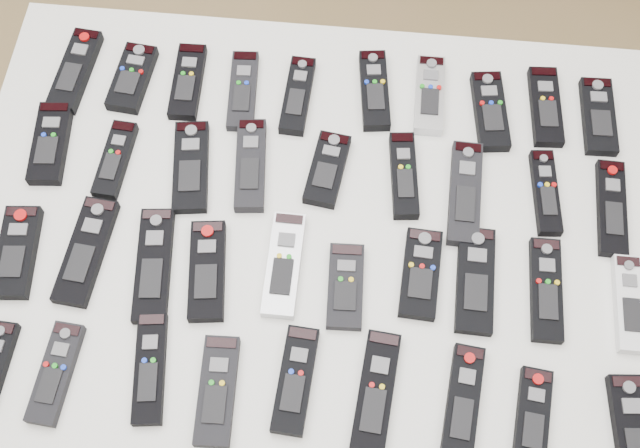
# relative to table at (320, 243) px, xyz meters

# --- Properties ---
(ground) EXTENTS (4.00, 4.00, 0.00)m
(ground) POSITION_rel_table_xyz_m (-0.06, -0.08, -0.72)
(ground) COLOR #9C854F
(ground) RESTS_ON ground
(table) EXTENTS (1.25, 0.88, 0.78)m
(table) POSITION_rel_table_xyz_m (0.00, 0.00, 0.00)
(table) COLOR white
(table) RESTS_ON ground
(remote_0) EXTENTS (0.07, 0.18, 0.02)m
(remote_0) POSITION_rel_table_xyz_m (-0.49, 0.28, 0.07)
(remote_0) COLOR black
(remote_0) RESTS_ON table
(remote_1) EXTENTS (0.07, 0.15, 0.02)m
(remote_1) POSITION_rel_table_xyz_m (-0.38, 0.27, 0.07)
(remote_1) COLOR black
(remote_1) RESTS_ON table
(remote_2) EXTENTS (0.06, 0.16, 0.02)m
(remote_2) POSITION_rel_table_xyz_m (-0.28, 0.28, 0.07)
(remote_2) COLOR black
(remote_2) RESTS_ON table
(remote_3) EXTENTS (0.06, 0.17, 0.02)m
(remote_3) POSITION_rel_table_xyz_m (-0.17, 0.27, 0.07)
(remote_3) COLOR black
(remote_3) RESTS_ON table
(remote_4) EXTENTS (0.05, 0.16, 0.02)m
(remote_4) POSITION_rel_table_xyz_m (-0.07, 0.26, 0.07)
(remote_4) COLOR black
(remote_4) RESTS_ON table
(remote_5) EXTENTS (0.07, 0.17, 0.02)m
(remote_5) POSITION_rel_table_xyz_m (0.07, 0.29, 0.07)
(remote_5) COLOR black
(remote_5) RESTS_ON table
(remote_6) EXTENTS (0.05, 0.16, 0.02)m
(remote_6) POSITION_rel_table_xyz_m (0.18, 0.29, 0.07)
(remote_6) COLOR #B7B7BC
(remote_6) RESTS_ON table
(remote_7) EXTENTS (0.07, 0.17, 0.02)m
(remote_7) POSITION_rel_table_xyz_m (0.29, 0.26, 0.07)
(remote_7) COLOR black
(remote_7) RESTS_ON table
(remote_8) EXTENTS (0.06, 0.17, 0.02)m
(remote_8) POSITION_rel_table_xyz_m (0.39, 0.28, 0.07)
(remote_8) COLOR black
(remote_8) RESTS_ON table
(remote_9) EXTENTS (0.06, 0.16, 0.02)m
(remote_9) POSITION_rel_table_xyz_m (0.49, 0.27, 0.07)
(remote_9) COLOR black
(remote_9) RESTS_ON table
(remote_10) EXTENTS (0.07, 0.17, 0.02)m
(remote_10) POSITION_rel_table_xyz_m (-0.50, 0.12, 0.07)
(remote_10) COLOR black
(remote_10) RESTS_ON table
(remote_11) EXTENTS (0.05, 0.15, 0.02)m
(remote_11) POSITION_rel_table_xyz_m (-0.38, 0.10, 0.07)
(remote_11) COLOR black
(remote_11) RESTS_ON table
(remote_12) EXTENTS (0.08, 0.18, 0.02)m
(remote_12) POSITION_rel_table_xyz_m (-0.24, 0.09, 0.07)
(remote_12) COLOR black
(remote_12) RESTS_ON table
(remote_13) EXTENTS (0.07, 0.18, 0.02)m
(remote_13) POSITION_rel_table_xyz_m (-0.13, 0.11, 0.07)
(remote_13) COLOR black
(remote_13) RESTS_ON table
(remote_14) EXTENTS (0.08, 0.15, 0.02)m
(remote_14) POSITION_rel_table_xyz_m (0.00, 0.11, 0.07)
(remote_14) COLOR black
(remote_14) RESTS_ON table
(remote_15) EXTENTS (0.06, 0.17, 0.02)m
(remote_15) POSITION_rel_table_xyz_m (0.14, 0.11, 0.07)
(remote_15) COLOR black
(remote_15) RESTS_ON table
(remote_16) EXTENTS (0.06, 0.20, 0.02)m
(remote_16) POSITION_rel_table_xyz_m (0.25, 0.09, 0.07)
(remote_16) COLOR black
(remote_16) RESTS_ON table
(remote_17) EXTENTS (0.05, 0.16, 0.02)m
(remote_17) POSITION_rel_table_xyz_m (0.39, 0.10, 0.07)
(remote_17) COLOR black
(remote_17) RESTS_ON table
(remote_18) EXTENTS (0.05, 0.18, 0.02)m
(remote_18) POSITION_rel_table_xyz_m (0.50, 0.08, 0.07)
(remote_18) COLOR black
(remote_18) RESTS_ON table
(remote_19) EXTENTS (0.07, 0.17, 0.02)m
(remote_19) POSITION_rel_table_xyz_m (-0.50, -0.10, 0.07)
(remote_19) COLOR black
(remote_19) RESTS_ON table
(remote_20) EXTENTS (0.08, 0.20, 0.02)m
(remote_20) POSITION_rel_table_xyz_m (-0.39, -0.08, 0.07)
(remote_20) COLOR black
(remote_20) RESTS_ON table
(remote_21) EXTENTS (0.08, 0.21, 0.02)m
(remote_21) POSITION_rel_table_xyz_m (-0.27, -0.10, 0.07)
(remote_21) COLOR black
(remote_21) RESTS_ON table
(remote_22) EXTENTS (0.08, 0.18, 0.02)m
(remote_22) POSITION_rel_table_xyz_m (-0.18, -0.10, 0.07)
(remote_22) COLOR black
(remote_22) RESTS_ON table
(remote_23) EXTENTS (0.06, 0.18, 0.02)m
(remote_23) POSITION_rel_table_xyz_m (-0.05, -0.08, 0.07)
(remote_23) COLOR #B7B7BC
(remote_23) RESTS_ON table
(remote_24) EXTENTS (0.06, 0.15, 0.02)m
(remote_24) POSITION_rel_table_xyz_m (0.05, -0.10, 0.07)
(remote_24) COLOR black
(remote_24) RESTS_ON table
(remote_25) EXTENTS (0.07, 0.16, 0.02)m
(remote_25) POSITION_rel_table_xyz_m (0.18, -0.07, 0.07)
(remote_25) COLOR black
(remote_25) RESTS_ON table
(remote_26) EXTENTS (0.06, 0.19, 0.02)m
(remote_26) POSITION_rel_table_xyz_m (0.27, -0.07, 0.07)
(remote_26) COLOR black
(remote_26) RESTS_ON table
(remote_27) EXTENTS (0.05, 0.18, 0.02)m
(remote_27) POSITION_rel_table_xyz_m (0.38, -0.08, 0.07)
(remote_27) COLOR black
(remote_27) RESTS_ON table
(remote_28) EXTENTS (0.04, 0.17, 0.02)m
(remote_28) POSITION_rel_table_xyz_m (0.52, -0.09, 0.07)
(remote_28) COLOR silver
(remote_28) RESTS_ON table
(remote_30) EXTENTS (0.06, 0.17, 0.02)m
(remote_30) POSITION_rel_table_xyz_m (-0.39, -0.30, 0.07)
(remote_30) COLOR black
(remote_30) RESTS_ON table
(remote_31) EXTENTS (0.07, 0.18, 0.02)m
(remote_31) POSITION_rel_table_xyz_m (-0.24, -0.27, 0.07)
(remote_31) COLOR black
(remote_31) RESTS_ON table
(remote_32) EXTENTS (0.06, 0.17, 0.02)m
(remote_32) POSITION_rel_table_xyz_m (-0.13, -0.30, 0.07)
(remote_32) COLOR black
(remote_32) RESTS_ON table
(remote_33) EXTENTS (0.06, 0.17, 0.02)m
(remote_33) POSITION_rel_table_xyz_m (-0.01, -0.27, 0.07)
(remote_33) COLOR black
(remote_33) RESTS_ON table
(remote_34) EXTENTS (0.07, 0.20, 0.02)m
(remote_34) POSITION_rel_table_xyz_m (0.11, -0.28, 0.07)
(remote_34) COLOR black
(remote_34) RESTS_ON table
(remote_35) EXTENTS (0.07, 0.19, 0.02)m
(remote_35) POSITION_rel_table_xyz_m (0.25, -0.28, 0.07)
(remote_35) COLOR black
(remote_35) RESTS_ON table
(remote_36) EXTENTS (0.06, 0.16, 0.02)m
(remote_36) POSITION_rel_table_xyz_m (0.36, -0.29, 0.07)
(remote_36) COLOR black
(remote_36) RESTS_ON table
(remote_37) EXTENTS (0.07, 0.18, 0.02)m
(remote_37) POSITION_rel_table_xyz_m (0.51, -0.30, 0.07)
(remote_37) COLOR black
(remote_37) RESTS_ON table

